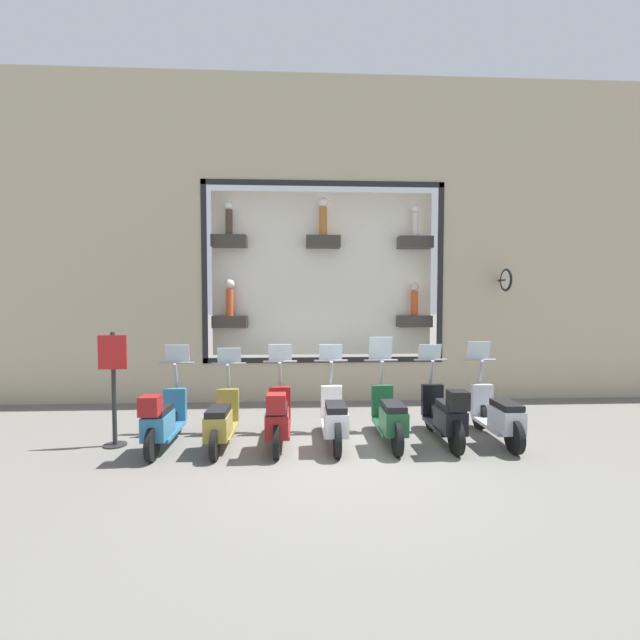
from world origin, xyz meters
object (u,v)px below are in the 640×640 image
object	(u,v)px
scooter_black_1	(446,415)
scooter_green_2	(390,417)
scooter_olive_5	(221,422)
scooter_red_4	(278,418)
shop_sign_post	(114,384)
scooter_silver_0	(498,416)
scooter_teal_6	(163,420)
scooter_white_3	(334,418)

from	to	relation	value
scooter_black_1	scooter_green_2	xyz separation A→B (m)	(0.06, 0.91, -0.04)
scooter_olive_5	scooter_red_4	bearing A→B (deg)	-93.35
scooter_olive_5	shop_sign_post	bearing A→B (deg)	85.25
scooter_red_4	scooter_silver_0	bearing A→B (deg)	-89.03
scooter_green_2	shop_sign_post	xyz separation A→B (m)	(0.13, 4.48, 0.56)
scooter_silver_0	scooter_teal_6	size ratio (longest dim) A/B	1.00
scooter_white_3	scooter_black_1	bearing A→B (deg)	-91.82
scooter_red_4	scooter_olive_5	bearing A→B (deg)	86.65
scooter_green_2	scooter_teal_6	xyz separation A→B (m)	(-0.07, 3.65, 0.02)
scooter_green_2	scooter_teal_6	size ratio (longest dim) A/B	1.00
scooter_red_4	scooter_olive_5	size ratio (longest dim) A/B	1.01
scooter_olive_5	shop_sign_post	distance (m)	1.85
shop_sign_post	scooter_teal_6	bearing A→B (deg)	-103.60
scooter_white_3	shop_sign_post	xyz separation A→B (m)	(0.14, 3.56, 0.57)
scooter_black_1	scooter_olive_5	distance (m)	3.65
scooter_red_4	scooter_white_3	bearing A→B (deg)	-86.14
scooter_black_1	scooter_teal_6	size ratio (longest dim) A/B	1.01
scooter_green_2	scooter_olive_5	bearing A→B (deg)	90.24
scooter_white_3	scooter_teal_6	world-z (taller)	scooter_teal_6
scooter_silver_0	scooter_green_2	size ratio (longest dim) A/B	1.00
scooter_black_1	scooter_red_4	world-z (taller)	scooter_red_4
scooter_green_2	shop_sign_post	bearing A→B (deg)	88.30
scooter_white_3	scooter_teal_6	size ratio (longest dim) A/B	1.00
scooter_white_3	scooter_red_4	bearing A→B (deg)	93.86
scooter_black_1	scooter_green_2	distance (m)	0.91
scooter_white_3	scooter_olive_5	distance (m)	1.82
scooter_black_1	scooter_red_4	distance (m)	2.73
scooter_white_3	scooter_teal_6	bearing A→B (deg)	91.35
scooter_olive_5	scooter_black_1	bearing A→B (deg)	-90.78
scooter_green_2	scooter_olive_5	world-z (taller)	scooter_green_2
scooter_silver_0	scooter_white_3	size ratio (longest dim) A/B	1.00
scooter_silver_0	scooter_green_2	bearing A→B (deg)	89.89
scooter_green_2	scooter_red_4	size ratio (longest dim) A/B	1.00
scooter_green_2	scooter_olive_5	size ratio (longest dim) A/B	1.01
scooter_black_1	shop_sign_post	size ratio (longest dim) A/B	0.98
scooter_red_4	scooter_olive_5	distance (m)	0.91
scooter_black_1	scooter_teal_6	xyz separation A→B (m)	(-0.01, 4.56, -0.01)
scooter_silver_0	scooter_black_1	distance (m)	0.91
scooter_olive_5	scooter_teal_6	world-z (taller)	scooter_teal_6
scooter_teal_6	scooter_red_4	bearing A→B (deg)	-89.91
shop_sign_post	scooter_black_1	bearing A→B (deg)	-92.07
scooter_black_1	scooter_green_2	bearing A→B (deg)	86.14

